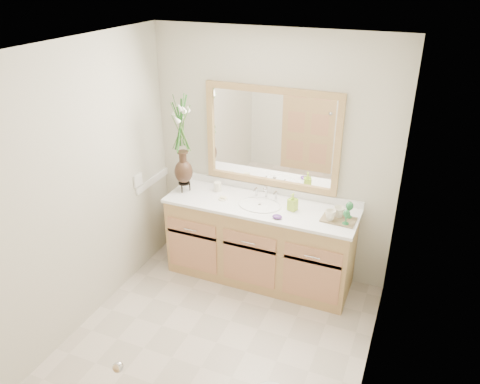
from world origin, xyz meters
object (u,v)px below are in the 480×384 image
at_px(tray, 338,220).
at_px(tumbler, 218,187).
at_px(soap_bottle, 293,203).
at_px(flower_vase, 181,135).

bearing_deg(tray, tumbler, 176.91).
xyz_separation_m(tumbler, soap_bottle, (0.81, -0.10, 0.03)).
relative_size(tumbler, soap_bottle, 0.62).
xyz_separation_m(flower_vase, tumbler, (0.31, 0.12, -0.54)).
xyz_separation_m(flower_vase, tray, (1.55, -0.01, -0.58)).
bearing_deg(flower_vase, tumbler, 22.02).
bearing_deg(tumbler, tray, -5.96).
height_order(flower_vase, tumbler, flower_vase).
bearing_deg(flower_vase, soap_bottle, 1.22).
height_order(flower_vase, soap_bottle, flower_vase).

